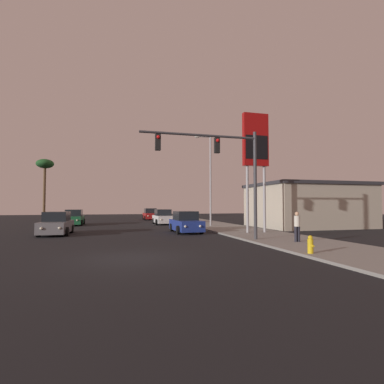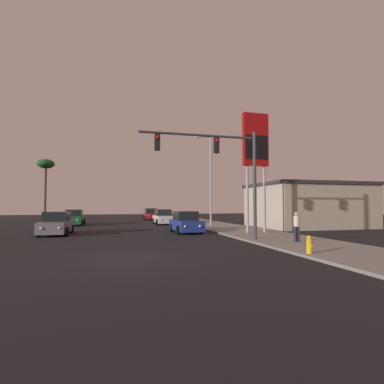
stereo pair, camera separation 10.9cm
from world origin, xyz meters
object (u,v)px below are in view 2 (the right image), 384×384
at_px(traffic_light_mast, 224,162).
at_px(palm_tree_far, 46,167).
at_px(car_grey, 56,224).
at_px(street_lamp, 209,175).
at_px(car_red, 151,215).
at_px(car_blue, 186,223).
at_px(gas_station_sign, 255,146).
at_px(car_white, 163,217).
at_px(car_green, 74,218).
at_px(pedestrian_on_sidewalk, 297,225).
at_px(fire_hydrant, 309,245).

bearing_deg(traffic_light_mast, palm_tree_far, 117.78).
bearing_deg(palm_tree_far, car_grey, -76.38).
bearing_deg(street_lamp, traffic_light_mast, -103.93).
relative_size(car_grey, street_lamp, 0.48).
bearing_deg(palm_tree_far, car_red, -7.87).
relative_size(car_blue, gas_station_sign, 0.48).
xyz_separation_m(car_red, car_white, (0.15, -10.74, 0.00)).
xyz_separation_m(car_grey, street_lamp, (13.23, 4.51, 4.36)).
bearing_deg(car_red, car_green, 45.48).
bearing_deg(palm_tree_far, car_blue, -57.17).
bearing_deg(palm_tree_far, traffic_light_mast, -62.22).
distance_m(car_blue, car_red, 21.37).
distance_m(car_green, gas_station_sign, 20.96).
bearing_deg(car_grey, palm_tree_far, -74.25).
xyz_separation_m(car_blue, street_lamp, (3.64, 5.15, 4.36)).
distance_m(car_grey, gas_station_sign, 15.88).
height_order(car_green, pedestrian_on_sidewalk, pedestrian_on_sidewalk).
distance_m(car_red, street_lamp, 17.24).
height_order(car_blue, fire_hydrant, car_blue).
relative_size(car_white, pedestrian_on_sidewalk, 2.60).
distance_m(car_blue, traffic_light_mast, 7.75).
bearing_deg(pedestrian_on_sidewalk, gas_station_sign, 86.00).
bearing_deg(car_blue, car_red, -91.43).
xyz_separation_m(car_blue, car_red, (-0.26, 21.37, 0.00)).
xyz_separation_m(street_lamp, gas_station_sign, (1.17, -7.74, 1.50)).
xyz_separation_m(car_blue, gas_station_sign, (4.81, -2.59, 5.86)).
bearing_deg(palm_tree_far, pedestrian_on_sidewalk, -58.43).
xyz_separation_m(car_green, car_grey, (0.08, -10.75, 0.00)).
bearing_deg(car_grey, car_green, -87.44).
height_order(car_grey, street_lamp, street_lamp).
height_order(car_grey, traffic_light_mast, traffic_light_mast).
height_order(car_grey, palm_tree_far, palm_tree_far).
distance_m(traffic_light_mast, street_lamp, 12.14).
height_order(fire_hydrant, palm_tree_far, palm_tree_far).
relative_size(car_blue, car_green, 1.01).
xyz_separation_m(street_lamp, fire_hydrant, (-1.09, -17.17, -4.63)).
bearing_deg(palm_tree_far, car_white, -40.45).
bearing_deg(pedestrian_on_sidewalk, fire_hydrant, -116.76).
bearing_deg(traffic_light_mast, street_lamp, 76.07).
height_order(car_red, car_green, same).
xyz_separation_m(car_green, palm_tree_far, (-5.44, 12.03, 6.83)).
bearing_deg(fire_hydrant, palm_tree_far, 116.48).
relative_size(car_grey, traffic_light_mast, 0.61).
distance_m(car_green, car_grey, 10.75).
relative_size(street_lamp, gas_station_sign, 1.00).
distance_m(car_blue, pedestrian_on_sidewalk, 9.43).
relative_size(car_blue, car_grey, 1.00).
relative_size(car_red, car_white, 1.00).
bearing_deg(pedestrian_on_sidewalk, palm_tree_far, 121.57).
relative_size(car_red, traffic_light_mast, 0.61).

